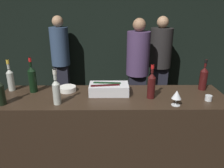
# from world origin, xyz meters

# --- Properties ---
(wall_back_chalkboard) EXTENTS (6.40, 0.06, 2.80)m
(wall_back_chalkboard) POSITION_xyz_m (0.00, 2.81, 1.40)
(wall_back_chalkboard) COLOR black
(wall_back_chalkboard) RESTS_ON ground_plane
(bar_counter) EXTENTS (2.33, 0.63, 1.03)m
(bar_counter) POSITION_xyz_m (0.00, 0.32, 0.52)
(bar_counter) COLOR #2D2116
(bar_counter) RESTS_ON ground_plane
(ice_bin_with_bottles) EXTENTS (0.41, 0.23, 0.12)m
(ice_bin_with_bottles) POSITION_xyz_m (-0.04, 0.38, 1.09)
(ice_bin_with_bottles) COLOR silver
(ice_bin_with_bottles) RESTS_ON bar_counter
(bowl_white) EXTENTS (0.18, 0.18, 0.05)m
(bowl_white) POSITION_xyz_m (-0.48, 0.46, 1.06)
(bowl_white) COLOR silver
(bowl_white) RESTS_ON bar_counter
(wine_glass) EXTENTS (0.09, 0.09, 0.15)m
(wine_glass) POSITION_xyz_m (0.59, 0.10, 1.14)
(wine_glass) COLOR silver
(wine_glass) RESTS_ON bar_counter
(candle_votive) EXTENTS (0.07, 0.07, 0.05)m
(candle_votive) POSITION_xyz_m (0.94, 0.20, 1.06)
(candle_votive) COLOR silver
(candle_votive) RESTS_ON bar_counter
(red_wine_bottle_burgundy) EXTENTS (0.08, 0.08, 0.37)m
(red_wine_bottle_burgundy) POSITION_xyz_m (-0.84, 0.44, 1.18)
(red_wine_bottle_burgundy) COLOR black
(red_wine_bottle_burgundy) RESTS_ON bar_counter
(red_wine_bottle_black_foil) EXTENTS (0.08, 0.08, 0.34)m
(red_wine_bottle_black_foil) POSITION_xyz_m (1.00, 0.49, 1.17)
(red_wine_bottle_black_foil) COLOR #380F0F
(red_wine_bottle_black_foil) RESTS_ON bar_counter
(red_wine_bottle_tall) EXTENTS (0.08, 0.08, 0.34)m
(red_wine_bottle_tall) POSITION_xyz_m (0.39, 0.27, 1.18)
(red_wine_bottle_tall) COLOR #380F0F
(red_wine_bottle_tall) RESTS_ON bar_counter
(rose_wine_bottle) EXTENTS (0.07, 0.07, 0.34)m
(rose_wine_bottle) POSITION_xyz_m (-1.09, 0.49, 1.17)
(rose_wine_bottle) COLOR #B2B7AD
(rose_wine_bottle) RESTS_ON bar_counter
(champagne_bottle) EXTENTS (0.09, 0.09, 0.32)m
(champagne_bottle) POSITION_xyz_m (-1.04, 0.13, 1.16)
(champagne_bottle) COLOR black
(champagne_bottle) RESTS_ON bar_counter
(white_wine_bottle) EXTENTS (0.07, 0.07, 0.34)m
(white_wine_bottle) POSITION_xyz_m (-0.52, 0.14, 1.18)
(white_wine_bottle) COLOR #B2B7AD
(white_wine_bottle) RESTS_ON bar_counter
(person_in_hoodie) EXTENTS (0.38, 0.38, 1.72)m
(person_in_hoodie) POSITION_xyz_m (0.45, 1.84, 0.95)
(person_in_hoodie) COLOR black
(person_in_hoodie) RESTS_ON ground_plane
(person_blond_tee) EXTENTS (0.41, 0.41, 1.72)m
(person_blond_tee) POSITION_xyz_m (0.93, 2.29, 0.95)
(person_blond_tee) COLOR black
(person_blond_tee) RESTS_ON ground_plane
(person_grey_polo) EXTENTS (0.35, 0.35, 1.73)m
(person_grey_polo) POSITION_xyz_m (-0.99, 2.45, 0.96)
(person_grey_polo) COLOR black
(person_grey_polo) RESTS_ON ground_plane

